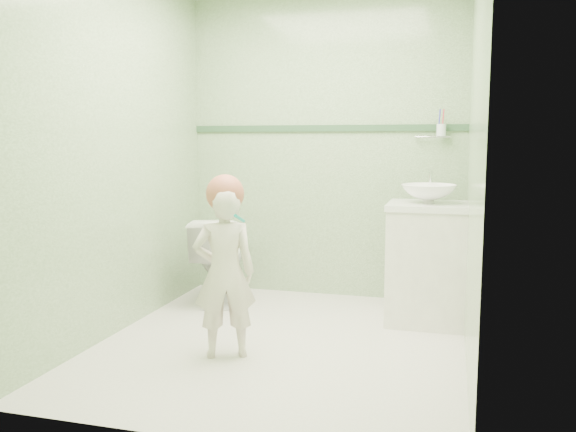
% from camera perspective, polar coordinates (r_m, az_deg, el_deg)
% --- Properties ---
extents(ground, '(2.50, 2.50, 0.00)m').
position_cam_1_polar(ground, '(3.76, -0.62, -12.15)').
color(ground, white).
rests_on(ground, ground).
extents(room_shell, '(2.50, 2.54, 2.40)m').
position_cam_1_polar(room_shell, '(3.55, -0.65, 6.44)').
color(room_shell, '#87A978').
rests_on(room_shell, ground).
extents(trim_stripe, '(2.20, 0.02, 0.05)m').
position_cam_1_polar(trim_stripe, '(4.75, 3.54, 8.44)').
color(trim_stripe, '#305336').
rests_on(trim_stripe, room_shell).
extents(vanity, '(0.52, 0.50, 0.80)m').
position_cam_1_polar(vanity, '(4.20, 13.21, -4.62)').
color(vanity, silver).
rests_on(vanity, ground).
extents(counter, '(0.54, 0.52, 0.04)m').
position_cam_1_polar(counter, '(4.14, 13.37, 0.95)').
color(counter, white).
rests_on(counter, vanity).
extents(basin, '(0.37, 0.37, 0.13)m').
position_cam_1_polar(basin, '(4.13, 13.41, 2.11)').
color(basin, white).
rests_on(basin, counter).
extents(faucet, '(0.03, 0.13, 0.18)m').
position_cam_1_polar(faucet, '(4.31, 13.53, 3.37)').
color(faucet, silver).
rests_on(faucet, counter).
extents(cup_holder, '(0.26, 0.07, 0.21)m').
position_cam_1_polar(cup_holder, '(4.59, 14.46, 8.00)').
color(cup_holder, silver).
rests_on(cup_holder, room_shell).
extents(toilet, '(0.52, 0.73, 0.67)m').
position_cam_1_polar(toilet, '(4.64, -6.70, -4.16)').
color(toilet, white).
rests_on(toilet, ground).
extents(toddler, '(0.43, 0.37, 0.99)m').
position_cam_1_polar(toddler, '(3.44, -6.14, -5.50)').
color(toddler, silver).
rests_on(toddler, ground).
extents(hair_cap, '(0.22, 0.22, 0.22)m').
position_cam_1_polar(hair_cap, '(3.39, -6.09, 2.17)').
color(hair_cap, '#AD5C44').
rests_on(hair_cap, toddler).
extents(teal_toothbrush, '(0.10, 0.14, 0.08)m').
position_cam_1_polar(teal_toothbrush, '(3.26, -4.81, -0.15)').
color(teal_toothbrush, '#079891').
rests_on(teal_toothbrush, toddler).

